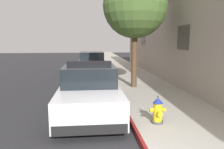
# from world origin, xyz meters

# --- Properties ---
(ground_plane) EXTENTS (33.56, 60.00, 0.20)m
(ground_plane) POSITION_xyz_m (-4.50, 10.00, -0.10)
(ground_plane) COLOR #2B2B2D
(sidewalk_pavement) EXTENTS (3.00, 60.00, 0.14)m
(sidewalk_pavement) POSITION_xyz_m (1.50, 10.00, 0.07)
(sidewalk_pavement) COLOR #ADA89E
(sidewalk_pavement) RESTS_ON ground
(curb_painted_edge) EXTENTS (0.08, 60.00, 0.14)m
(curb_painted_edge) POSITION_xyz_m (-0.04, 10.00, 0.07)
(curb_painted_edge) COLOR maroon
(curb_painted_edge) RESTS_ON ground
(police_cruiser) EXTENTS (1.94, 4.84, 1.68)m
(police_cruiser) POSITION_xyz_m (-1.20, 3.52, 0.74)
(police_cruiser) COLOR white
(police_cruiser) RESTS_ON ground
(parked_car_silver_ahead) EXTENTS (1.94, 4.84, 1.56)m
(parked_car_silver_ahead) POSITION_xyz_m (-1.01, 12.27, 0.74)
(parked_car_silver_ahead) COLOR #B2B5BA
(parked_car_silver_ahead) RESTS_ON ground
(fire_hydrant) EXTENTS (0.44, 0.40, 0.76)m
(fire_hydrant) POSITION_xyz_m (0.62, 1.79, 0.49)
(fire_hydrant) COLOR #4C4C51
(fire_hydrant) RESTS_ON sidewalk_pavement
(street_tree) EXTENTS (2.96, 2.96, 5.28)m
(street_tree) POSITION_xyz_m (0.93, 6.52, 3.92)
(street_tree) COLOR brown
(street_tree) RESTS_ON sidewalk_pavement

